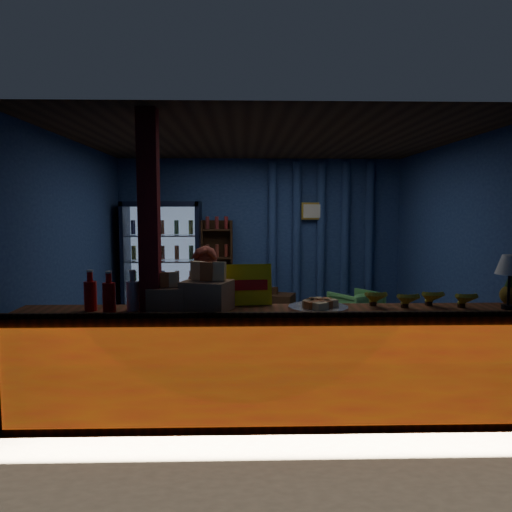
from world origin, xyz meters
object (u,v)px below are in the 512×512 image
at_px(shopkeeper, 206,322).
at_px(pastry_tray, 318,306).
at_px(table_lamp, 510,267).
at_px(green_chair, 356,310).

height_order(shopkeeper, pastry_tray, shopkeeper).
height_order(pastry_tray, table_lamp, table_lamp).
distance_m(green_chair, table_lamp, 3.38).
xyz_separation_m(green_chair, pastry_tray, (-1.04, -3.14, 0.69)).
bearing_deg(table_lamp, green_chair, 100.06).
relative_size(pastry_tray, table_lamp, 1.10).
bearing_deg(green_chair, pastry_tray, 39.24).
bearing_deg(green_chair, table_lamp, 67.69).
relative_size(green_chair, pastry_tray, 1.25).
bearing_deg(pastry_tray, table_lamp, -1.12).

